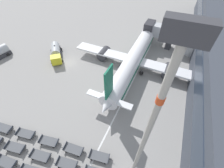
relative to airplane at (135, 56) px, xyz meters
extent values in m
plane|color=gray|center=(-16.49, -5.66, -2.81)|extent=(500.00, 500.00, 0.00)
cube|color=#232D3D|center=(13.46, -5.66, 3.55)|extent=(0.12, 103.50, 3.69)
cylinder|color=#B2B5BA|center=(13.51, 11.36, 0.28)|extent=(4.24, 4.24, 6.19)
cube|color=#B2B5BA|center=(6.98, 11.74, 1.79)|extent=(13.22, 3.57, 3.18)
cube|color=#2D2D33|center=(0.45, 12.11, 1.79)|extent=(2.64, 4.37, 3.81)
cube|color=#38383D|center=(6.98, 11.74, -1.31)|extent=(1.74, 2.63, 3.01)
cylinder|color=white|center=(0.02, 0.56, 0.21)|extent=(4.94, 33.15, 3.71)
sphere|color=white|center=(0.64, 17.06, 0.21)|extent=(3.52, 3.52, 3.52)
cone|color=white|center=(-0.60, -15.95, 0.21)|extent=(3.68, 4.57, 3.52)
cube|color=#146B4C|center=(-0.57, -15.25, 5.07)|extent=(0.38, 2.79, 6.01)
cube|color=white|center=(-0.57, -15.32, 0.77)|extent=(9.01, 1.60, 0.24)
cube|color=white|center=(-0.03, -0.76, -0.62)|extent=(32.14, 4.35, 0.44)
cylinder|color=#333338|center=(8.56, -0.69, -1.45)|extent=(2.77, 3.90, 2.63)
cylinder|color=#333338|center=(-8.59, -0.04, -1.45)|extent=(2.77, 3.90, 2.63)
cube|color=#146B4C|center=(0.02, 0.56, -0.43)|extent=(4.89, 29.85, 0.67)
cylinder|color=#56565B|center=(0.40, 10.79, -1.51)|extent=(0.24, 0.24, 1.59)
sphere|color=black|center=(0.40, 10.79, -2.30)|extent=(1.03, 1.03, 1.03)
cylinder|color=#56565B|center=(2.65, -2.85, -1.51)|extent=(0.24, 0.24, 1.59)
sphere|color=black|center=(2.65, -2.85, -2.30)|extent=(1.03, 1.03, 1.03)
cylinder|color=#56565B|center=(-2.85, -2.64, -1.51)|extent=(0.24, 0.24, 1.59)
sphere|color=black|center=(-2.85, -2.64, -2.30)|extent=(1.03, 1.03, 1.03)
sphere|color=black|center=(-36.33, -9.04, -2.36)|extent=(0.90, 0.90, 0.90)
sphere|color=black|center=(-33.99, -9.51, -2.36)|extent=(0.90, 0.90, 0.90)
cube|color=yellow|center=(-18.89, -7.27, -1.37)|extent=(3.21, 3.13, 2.07)
cube|color=#333338|center=(-21.74, -3.69, -2.27)|extent=(5.15, 5.57, 1.08)
cylinder|color=#ADB2B7|center=(-21.74, -3.69, -1.18)|extent=(4.80, 5.22, 2.26)
sphere|color=#333338|center=(-21.74, -3.69, -0.05)|extent=(0.44, 0.44, 0.44)
sphere|color=black|center=(-19.99, -7.80, -2.36)|extent=(0.90, 0.90, 0.90)
sphere|color=black|center=(-18.13, -6.32, -2.36)|extent=(0.90, 0.90, 0.90)
sphere|color=black|center=(-23.61, -3.24, -2.36)|extent=(0.90, 0.90, 0.90)
sphere|color=black|center=(-21.76, -1.77, -2.36)|extent=(0.90, 0.90, 0.90)
cube|color=#515459|center=(-11.41, -30.30, -2.26)|extent=(3.28, 1.69, 0.10)
cube|color=#2D333D|center=(-9.86, -30.17, -2.05)|extent=(0.20, 1.44, 0.32)
cube|color=#333338|center=(-9.48, -30.14, -2.38)|extent=(0.70, 0.12, 0.06)
sphere|color=black|center=(-10.35, -29.60, -2.63)|extent=(0.36, 0.36, 0.36)
sphere|color=black|center=(-12.56, -29.78, -2.63)|extent=(0.36, 0.36, 0.36)
cube|color=#2D333D|center=(-8.59, -30.10, -2.05)|extent=(0.30, 1.43, 0.32)
sphere|color=black|center=(-8.25, -29.43, -2.63)|extent=(0.36, 0.36, 0.36)
cube|color=#2D333D|center=(-14.83, -28.39, -2.05)|extent=(0.18, 1.44, 0.32)
cube|color=#333338|center=(-14.45, -28.36, -2.38)|extent=(0.70, 0.11, 0.06)
sphere|color=black|center=(-15.31, -27.81, -2.63)|extent=(0.36, 0.36, 0.36)
cube|color=#515459|center=(-11.88, -28.08, -2.26)|extent=(3.35, 1.90, 0.10)
cube|color=#2D333D|center=(-10.35, -27.85, -2.05)|extent=(0.30, 1.43, 0.32)
cube|color=#2D333D|center=(-13.41, -28.32, -2.05)|extent=(0.30, 1.43, 0.32)
cube|color=#333338|center=(-9.96, -27.79, -2.38)|extent=(0.70, 0.17, 0.06)
sphere|color=black|center=(-10.69, -28.52, -2.63)|extent=(0.36, 0.36, 0.36)
sphere|color=black|center=(-10.87, -27.31, -2.63)|extent=(0.36, 0.36, 0.36)
sphere|color=black|center=(-12.88, -28.86, -2.63)|extent=(0.36, 0.36, 0.36)
sphere|color=black|center=(-13.07, -27.65, -2.63)|extent=(0.36, 0.36, 0.36)
cube|color=#515459|center=(-7.20, -27.57, -2.26)|extent=(3.34, 1.85, 0.10)
cube|color=#2D333D|center=(-5.67, -27.36, -2.05)|extent=(0.27, 1.44, 0.32)
cube|color=#2D333D|center=(-8.73, -27.77, -2.05)|extent=(0.27, 1.44, 0.32)
cube|color=#333338|center=(-5.28, -27.31, -2.38)|extent=(0.70, 0.15, 0.06)
sphere|color=black|center=(-6.02, -28.02, -2.63)|extent=(0.36, 0.36, 0.36)
sphere|color=black|center=(-6.18, -26.81, -2.63)|extent=(0.36, 0.36, 0.36)
sphere|color=black|center=(-8.22, -28.32, -2.63)|extent=(0.36, 0.36, 0.36)
sphere|color=black|center=(-8.38, -27.11, -2.63)|extent=(0.36, 0.36, 0.36)
cube|color=#515459|center=(-2.67, -26.94, -2.26)|extent=(3.33, 1.84, 0.10)
cube|color=#2D333D|center=(-1.14, -26.74, -2.05)|extent=(0.27, 1.44, 0.32)
cube|color=#2D333D|center=(-4.20, -27.14, -2.05)|extent=(0.27, 1.44, 0.32)
cube|color=#333338|center=(-0.75, -26.69, -2.38)|extent=(0.70, 0.15, 0.06)
sphere|color=black|center=(-1.65, -26.19, -2.63)|extent=(0.36, 0.36, 0.36)
sphere|color=black|center=(-3.69, -27.69, -2.63)|extent=(0.36, 0.36, 0.36)
sphere|color=black|center=(-3.85, -26.48, -2.63)|extent=(0.36, 0.36, 0.36)
sphere|color=black|center=(0.65, -25.96, -2.63)|extent=(0.36, 0.36, 0.36)
cube|color=#515459|center=(-16.51, -26.30, -2.26)|extent=(3.30, 1.76, 0.10)
cube|color=#2D333D|center=(-14.97, -26.14, -2.05)|extent=(0.23, 1.44, 0.32)
cube|color=#333338|center=(-14.58, -26.10, -2.38)|extent=(0.70, 0.13, 0.06)
sphere|color=black|center=(-15.34, -26.79, -2.63)|extent=(0.36, 0.36, 0.36)
sphere|color=black|center=(-15.46, -25.58, -2.63)|extent=(0.36, 0.36, 0.36)
sphere|color=black|center=(-17.67, -25.81, -2.63)|extent=(0.36, 0.36, 0.36)
cube|color=#515459|center=(-12.04, -25.62, -2.26)|extent=(3.35, 1.90, 0.10)
cube|color=#2D333D|center=(-10.51, -25.39, -2.05)|extent=(0.30, 1.43, 0.32)
cube|color=#2D333D|center=(-13.57, -25.85, -2.05)|extent=(0.30, 1.43, 0.32)
cube|color=#333338|center=(-10.13, -25.33, -2.38)|extent=(0.70, 0.17, 0.06)
sphere|color=black|center=(-10.85, -26.06, -2.63)|extent=(0.36, 0.36, 0.36)
sphere|color=black|center=(-11.03, -24.85, -2.63)|extent=(0.36, 0.36, 0.36)
sphere|color=black|center=(-13.05, -26.39, -2.63)|extent=(0.36, 0.36, 0.36)
sphere|color=black|center=(-13.23, -25.18, -2.63)|extent=(0.36, 0.36, 0.36)
cube|color=#515459|center=(-7.45, -25.16, -2.26)|extent=(3.36, 1.92, 0.10)
cube|color=#2D333D|center=(-5.92, -24.92, -2.05)|extent=(0.31, 1.43, 0.32)
cube|color=#2D333D|center=(-8.97, -25.41, -2.05)|extent=(0.31, 1.43, 0.32)
cube|color=#333338|center=(-5.54, -24.86, -2.38)|extent=(0.70, 0.17, 0.06)
sphere|color=black|center=(-6.26, -25.59, -2.63)|extent=(0.36, 0.36, 0.36)
sphere|color=black|center=(-6.45, -24.39, -2.63)|extent=(0.36, 0.36, 0.36)
sphere|color=black|center=(-8.45, -25.94, -2.63)|extent=(0.36, 0.36, 0.36)
sphere|color=black|center=(-8.64, -24.74, -2.63)|extent=(0.36, 0.36, 0.36)
cube|color=#515459|center=(-2.90, -24.71, -2.26)|extent=(3.27, 1.68, 0.10)
cube|color=#2D333D|center=(-1.36, -24.59, -2.05)|extent=(0.19, 1.44, 0.32)
cube|color=#2D333D|center=(-4.44, -24.83, -2.05)|extent=(0.19, 1.44, 0.32)
cube|color=#333338|center=(-0.97, -24.56, -2.38)|extent=(0.70, 0.11, 0.06)
sphere|color=black|center=(-1.74, -25.23, -2.63)|extent=(0.36, 0.36, 0.36)
sphere|color=black|center=(-1.84, -24.01, -2.63)|extent=(0.36, 0.36, 0.36)
sphere|color=black|center=(-3.96, -25.40, -2.63)|extent=(0.36, 0.36, 0.36)
sphere|color=black|center=(-4.05, -24.18, -2.63)|extent=(0.36, 0.36, 0.36)
cube|color=#515459|center=(1.45, -24.12, -2.26)|extent=(3.33, 1.83, 0.10)
cube|color=#2D333D|center=(2.98, -23.92, -2.05)|extent=(0.26, 1.44, 0.32)
cube|color=#2D333D|center=(-0.09, -24.32, -2.05)|extent=(0.26, 1.44, 0.32)
cube|color=#333338|center=(3.37, -23.87, -2.38)|extent=(0.70, 0.15, 0.06)
sphere|color=black|center=(2.63, -24.58, -2.63)|extent=(0.36, 0.36, 0.36)
sphere|color=black|center=(2.47, -23.37, -2.63)|extent=(0.36, 0.36, 0.36)
sphere|color=black|center=(0.42, -24.87, -2.63)|extent=(0.36, 0.36, 0.36)
sphere|color=black|center=(0.27, -23.66, -2.63)|extent=(0.36, 0.36, 0.36)
cylinder|color=#ADA89E|center=(6.86, -24.21, 8.25)|extent=(0.48, 0.48, 22.13)
cylinder|color=#D8471E|center=(6.86, -24.21, 15.33)|extent=(0.55, 0.55, 0.60)
cube|color=#38383D|center=(6.86, -24.21, 19.81)|extent=(2.00, 0.70, 1.00)
cube|color=white|center=(1.34, -7.70, -2.81)|extent=(1.75, 38.79, 0.01)
camera|label=1|loc=(6.22, -30.45, 22.69)|focal=24.00mm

